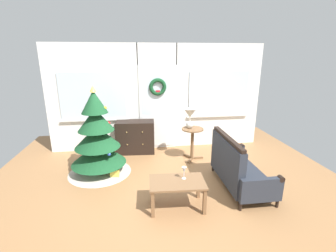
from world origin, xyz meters
TOP-DOWN VIEW (x-y plane):
  - ground_plane at (0.00, 0.00)m, footprint 6.76×6.76m
  - back_wall_with_door at (0.00, 2.08)m, footprint 5.20×0.19m
  - christmas_tree at (-1.30, 0.82)m, footprint 1.23×1.23m
  - dresser_cabinet at (-0.57, 1.79)m, footprint 0.93×0.49m
  - settee_sofa at (1.18, -0.08)m, footprint 0.72×1.44m
  - side_table at (0.69, 1.21)m, footprint 0.50×0.48m
  - table_lamp at (0.63, 1.25)m, footprint 0.28×0.28m
  - coffee_table at (0.05, -0.51)m, footprint 0.86×0.56m
  - wine_glass at (0.16, -0.45)m, footprint 0.08×0.08m
  - gift_box at (-0.98, 0.59)m, footprint 0.17×0.15m

SIDE VIEW (x-z plane):
  - ground_plane at x=0.00m, z-range 0.00..0.00m
  - gift_box at x=-0.98m, z-range 0.00..0.17m
  - coffee_table at x=0.05m, z-range 0.15..0.59m
  - settee_sofa at x=1.18m, z-range -0.10..0.86m
  - dresser_cabinet at x=-0.57m, z-range 0.00..0.78m
  - side_table at x=0.69m, z-range 0.15..0.88m
  - wine_glass at x=0.16m, z-range 0.48..0.68m
  - christmas_tree at x=-1.30m, z-range -0.22..1.53m
  - table_lamp at x=0.63m, z-range 0.79..1.23m
  - back_wall_with_door at x=0.00m, z-range 0.01..2.56m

